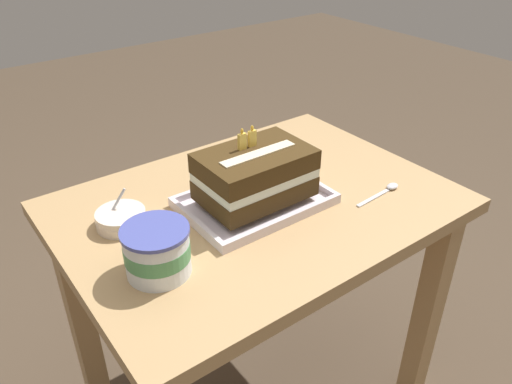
{
  "coord_description": "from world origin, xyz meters",
  "views": [
    {
      "loc": [
        -0.62,
        -0.83,
        1.39
      ],
      "look_at": [
        -0.01,
        -0.01,
        0.76
      ],
      "focal_mm": 35.62,
      "sensor_mm": 36.0,
      "label": 1
    }
  ],
  "objects": [
    {
      "name": "ice_cream_tub",
      "position": [
        -0.31,
        -0.09,
        0.78
      ],
      "size": [
        0.13,
        0.13,
        0.1
      ],
      "color": "white",
      "rests_on": "dining_table"
    },
    {
      "name": "foil_tray",
      "position": [
        -0.01,
        -0.01,
        0.74
      ],
      "size": [
        0.34,
        0.24,
        0.02
      ],
      "color": "silver",
      "rests_on": "dining_table"
    },
    {
      "name": "bowl_stack",
      "position": [
        -0.31,
        0.1,
        0.75
      ],
      "size": [
        0.11,
        0.11,
        0.08
      ],
      "color": "silver",
      "rests_on": "dining_table"
    },
    {
      "name": "birthday_cake",
      "position": [
        -0.01,
        -0.01,
        0.81
      ],
      "size": [
        0.25,
        0.17,
        0.17
      ],
      "color": "#3E2B12",
      "rests_on": "foil_tray"
    },
    {
      "name": "dining_table",
      "position": [
        0.0,
        0.0,
        0.6
      ],
      "size": [
        0.93,
        0.67,
        0.73
      ],
      "color": "tan",
      "rests_on": "ground_plane"
    },
    {
      "name": "serving_spoon_near_tray",
      "position": [
        0.29,
        -0.16,
        0.73
      ],
      "size": [
        0.15,
        0.03,
        0.01
      ],
      "color": "silver",
      "rests_on": "dining_table"
    }
  ]
}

